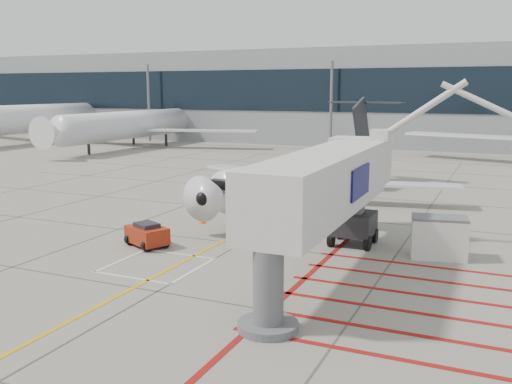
% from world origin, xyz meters
% --- Properties ---
extents(ground_plane, '(260.00, 260.00, 0.00)m').
position_xyz_m(ground_plane, '(0.00, 0.00, 0.00)').
color(ground_plane, gray).
rests_on(ground_plane, ground).
extents(regional_jet, '(25.73, 30.62, 7.28)m').
position_xyz_m(regional_jet, '(-1.15, 14.17, 3.64)').
color(regional_jet, silver).
rests_on(regional_jet, ground_plane).
extents(jet_bridge, '(8.83, 18.36, 7.31)m').
position_xyz_m(jet_bridge, '(5.56, 0.63, 3.65)').
color(jet_bridge, silver).
rests_on(jet_bridge, ground_plane).
extents(pushback_tug, '(2.69, 2.27, 1.34)m').
position_xyz_m(pushback_tug, '(-4.32, 1.58, 0.67)').
color(pushback_tug, '#99240E').
rests_on(pushback_tug, ground_plane).
extents(baggage_cart, '(1.88, 1.48, 1.04)m').
position_xyz_m(baggage_cart, '(-0.51, 5.67, 0.52)').
color(baggage_cart, '#535458').
rests_on(baggage_cart, ground_plane).
extents(ground_power_unit, '(2.84, 2.00, 2.06)m').
position_xyz_m(ground_power_unit, '(9.95, 5.67, 1.03)').
color(ground_power_unit, silver).
rests_on(ground_power_unit, ground_plane).
extents(cone_nose, '(0.40, 0.40, 0.55)m').
position_xyz_m(cone_nose, '(-4.25, 7.37, 0.28)').
color(cone_nose, '#FF620D').
rests_on(cone_nose, ground_plane).
extents(cone_side, '(0.32, 0.32, 0.45)m').
position_xyz_m(cone_side, '(1.82, 7.04, 0.22)').
color(cone_side, '#F9520D').
rests_on(cone_side, ground_plane).
extents(terminal_building, '(180.00, 28.00, 14.00)m').
position_xyz_m(terminal_building, '(10.00, 70.00, 7.00)').
color(terminal_building, gray).
rests_on(terminal_building, ground_plane).
extents(terminal_glass_band, '(180.00, 0.10, 6.00)m').
position_xyz_m(terminal_glass_band, '(10.00, 55.95, 8.00)').
color(terminal_glass_band, black).
rests_on(terminal_glass_band, ground_plane).
extents(bg_aircraft_a, '(39.02, 43.36, 13.01)m').
position_xyz_m(bg_aircraft_a, '(-54.42, 46.00, 6.50)').
color(bg_aircraft_a, silver).
rests_on(bg_aircraft_a, ground_plane).
extents(bg_aircraft_b, '(34.51, 38.35, 11.50)m').
position_xyz_m(bg_aircraft_b, '(-35.87, 46.00, 5.75)').
color(bg_aircraft_b, silver).
rests_on(bg_aircraft_b, ground_plane).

